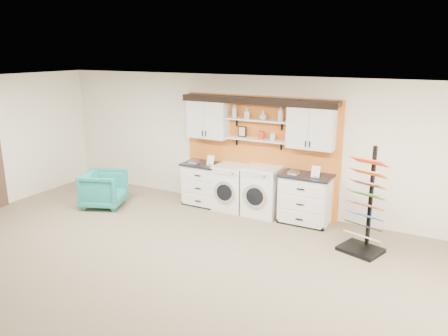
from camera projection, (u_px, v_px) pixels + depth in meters
The scene contains 22 objects.
floor at pixel (143, 296), 6.04m from camera, with size 10.00×10.00×0.00m, color #807056.
ceiling at pixel (132, 92), 5.31m from camera, with size 10.00×10.00×0.00m, color white.
wall_back at pixel (260, 144), 9.08m from camera, with size 10.00×10.00×0.00m, color white.
accent_panel at pixel (259, 154), 9.11m from camera, with size 3.40×0.07×2.40m, color orange.
upper_cabinet_left at pixel (208, 118), 9.30m from camera, with size 0.90×0.35×0.84m.
upper_cabinet_right at pixel (311, 127), 8.27m from camera, with size 0.90×0.35×0.84m.
shelf_lower at pixel (256, 139), 8.88m from camera, with size 1.32×0.28×0.03m, color white.
shelf_upper at pixel (257, 120), 8.77m from camera, with size 1.32×0.28×0.03m, color white.
crown_molding at pixel (258, 100), 8.68m from camera, with size 3.30×0.41×0.13m.
picture_frame at pixel (242, 132), 9.05m from camera, with size 0.18×0.02×0.22m.
canister_red at pixel (261, 135), 8.81m from camera, with size 0.11×0.11×0.16m, color red.
canister_cream at pixel (273, 137), 8.70m from camera, with size 0.10×0.10×0.14m, color silver.
base_cabinet_left at pixel (205, 184), 9.54m from camera, with size 0.95×0.66×0.93m.
base_cabinet_right at pixel (305, 199), 8.50m from camera, with size 1.00×0.66×0.98m.
washer at pixel (232, 187), 9.23m from camera, with size 0.69×0.71×0.96m.
dryer at pixel (262, 191), 8.91m from camera, with size 0.72×0.71×1.01m.
sample_rack at pixel (364, 220), 7.25m from camera, with size 0.79×0.72×1.79m.
armchair at pixel (104, 189), 9.42m from camera, with size 0.83×0.85×0.77m, color teal.
soap_bottle_a at pixel (235, 111), 8.97m from camera, with size 0.10×0.10×0.26m, color silver.
soap_bottle_b at pixel (247, 113), 8.85m from camera, with size 0.10×0.10×0.22m, color silver.
soap_bottle_c at pixel (263, 115), 8.69m from camera, with size 0.14×0.14×0.18m, color silver.
soap_bottle_d at pixel (281, 114), 8.50m from camera, with size 0.11×0.11×0.29m, color silver.
Camera 1 is at (3.52, -4.20, 3.29)m, focal length 35.00 mm.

